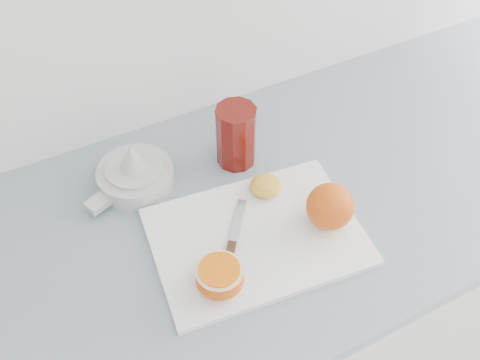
% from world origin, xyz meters
% --- Properties ---
extents(counter, '(2.43, 0.64, 0.89)m').
position_xyz_m(counter, '(0.12, 1.70, 0.45)').
color(counter, white).
rests_on(counter, ground).
extents(cutting_board, '(0.39, 0.30, 0.01)m').
position_xyz_m(cutting_board, '(0.13, 1.63, 0.90)').
color(cutting_board, white).
rests_on(cutting_board, counter).
extents(whole_orange, '(0.08, 0.08, 0.08)m').
position_xyz_m(whole_orange, '(0.25, 1.59, 0.94)').
color(whole_orange, '#ED5E09').
rests_on(whole_orange, cutting_board).
extents(half_orange, '(0.08, 0.08, 0.05)m').
position_xyz_m(half_orange, '(0.02, 1.56, 0.93)').
color(half_orange, '#ED5E09').
rests_on(half_orange, cutting_board).
extents(squeezed_shell, '(0.06, 0.06, 0.03)m').
position_xyz_m(squeezed_shell, '(0.19, 1.71, 0.92)').
color(squeezed_shell, gold).
rests_on(squeezed_shell, cutting_board).
extents(paring_knife, '(0.12, 0.15, 0.01)m').
position_xyz_m(paring_knife, '(0.07, 1.61, 0.91)').
color(paring_knife, '#492E1D').
rests_on(paring_knife, cutting_board).
extents(citrus_juicer, '(0.18, 0.15, 0.10)m').
position_xyz_m(citrus_juicer, '(-0.02, 1.85, 0.92)').
color(citrus_juicer, silver).
rests_on(citrus_juicer, counter).
extents(red_tumbler, '(0.08, 0.08, 0.13)m').
position_xyz_m(red_tumbler, '(0.19, 1.82, 0.95)').
color(red_tumbler, maroon).
rests_on(red_tumbler, counter).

